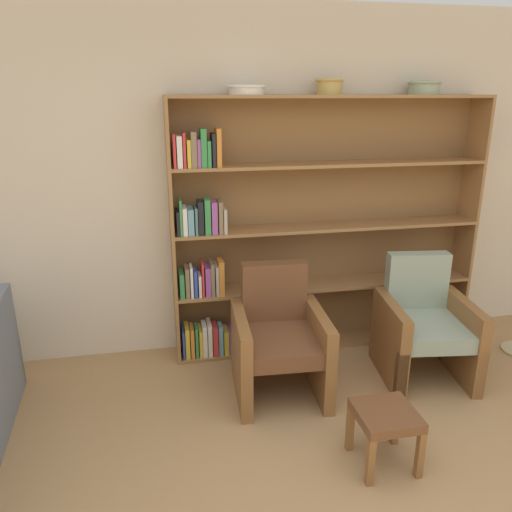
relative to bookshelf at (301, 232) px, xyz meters
The scene contains 8 objects.
wall_back 0.43m from the bookshelf, 133.89° to the left, with size 12.00×0.06×2.75m.
bookshelf is the anchor object (origin of this frame).
bowl_copper 1.20m from the bookshelf, behind, with size 0.28×0.28×0.07m.
bowl_stoneware 1.15m from the bookshelf, ahead, with size 0.22×0.22×0.12m.
bowl_brass 1.48m from the bookshelf, ahead, with size 0.26×0.26×0.10m.
armchair_leather 0.96m from the bookshelf, 117.59° to the right, with size 0.68×0.72×0.91m.
armchair_cushioned 1.20m from the bookshelf, 39.80° to the right, with size 0.73×0.76×0.91m.
footstool 1.71m from the bookshelf, 87.41° to the right, with size 0.34×0.34×0.36m.
Camera 1 is at (-0.99, -1.52, 2.09)m, focal length 35.00 mm.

